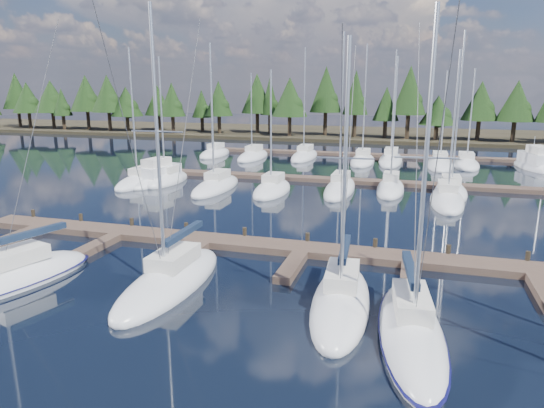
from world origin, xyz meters
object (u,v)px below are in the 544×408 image
(front_sailboat_4, at_px, (411,332))
(motor_yacht_left, at_px, (160,178))
(front_sailboat_1, at_px, (11,278))
(front_sailboat_2, at_px, (171,281))
(motor_yacht_right, at_px, (535,165))
(main_dock, at_px, (301,253))
(front_sailboat_3, at_px, (341,302))

(front_sailboat_4, relative_size, motor_yacht_left, 1.47)
(front_sailboat_1, distance_m, front_sailboat_2, 7.90)
(motor_yacht_right, bearing_deg, front_sailboat_4, -106.67)
(main_dock, xyz_separation_m, front_sailboat_2, (-5.11, -5.99, 0.08))
(front_sailboat_1, bearing_deg, motor_yacht_right, 54.32)
(main_dock, bearing_deg, front_sailboat_2, -130.47)
(front_sailboat_1, distance_m, front_sailboat_3, 16.04)
(front_sailboat_1, height_order, motor_yacht_left, front_sailboat_1)
(front_sailboat_1, relative_size, motor_yacht_left, 1.55)
(front_sailboat_1, bearing_deg, main_dock, 31.68)
(front_sailboat_4, bearing_deg, front_sailboat_3, 147.59)
(main_dock, relative_size, front_sailboat_1, 3.26)
(front_sailboat_4, bearing_deg, motor_yacht_right, 73.33)
(front_sailboat_1, distance_m, front_sailboat_4, 18.92)
(main_dock, distance_m, front_sailboat_2, 7.88)
(motor_yacht_left, distance_m, motor_yacht_right, 43.21)
(main_dock, relative_size, motor_yacht_left, 5.05)
(motor_yacht_right, bearing_deg, main_dock, -117.81)
(front_sailboat_4, height_order, motor_yacht_left, front_sailboat_4)
(front_sailboat_3, height_order, motor_yacht_right, front_sailboat_3)
(motor_yacht_right, bearing_deg, front_sailboat_3, -110.87)
(front_sailboat_3, bearing_deg, main_dock, 117.65)
(front_sailboat_1, bearing_deg, front_sailboat_2, 13.88)
(front_sailboat_3, bearing_deg, front_sailboat_4, -32.41)
(main_dock, height_order, front_sailboat_3, front_sailboat_3)
(front_sailboat_2, xyz_separation_m, front_sailboat_4, (11.25, -1.93, -0.00))
(main_dock, xyz_separation_m, motor_yacht_right, (19.69, 37.33, 0.29))
(front_sailboat_3, distance_m, front_sailboat_4, 3.53)
(motor_yacht_left, bearing_deg, motor_yacht_right, 27.81)
(main_dock, height_order, motor_yacht_right, motor_yacht_right)
(front_sailboat_3, bearing_deg, motor_yacht_left, 133.06)
(front_sailboat_3, bearing_deg, front_sailboat_1, -173.35)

